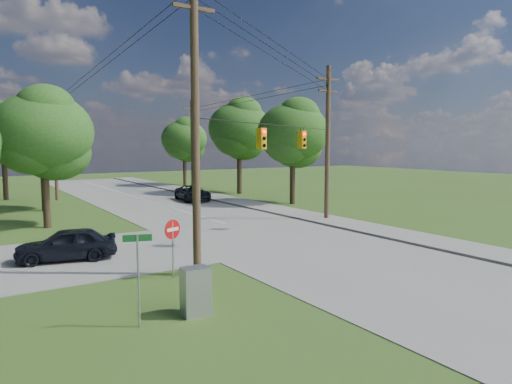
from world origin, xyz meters
TOP-DOWN VIEW (x-y plane):
  - ground at (0.00, 0.00)m, footprint 140.00×140.00m
  - main_road at (2.00, 5.00)m, footprint 10.00×100.00m
  - sidewalk_east at (8.70, 5.00)m, footprint 2.60×100.00m
  - pole_sw at (-4.60, 0.40)m, footprint 2.00×0.32m
  - pole_ne at (8.90, 8.00)m, footprint 2.00×0.32m
  - pole_north_e at (8.90, 30.00)m, footprint 2.00×0.32m
  - pole_north_w at (-5.00, 30.00)m, footprint 2.00×0.32m
  - power_lines at (1.50, 11.54)m, footprint 13.93×29.62m
  - traffic_signals at (2.55, 4.43)m, footprint 4.91×3.27m
  - tree_w_near at (-8.00, 15.00)m, footprint 6.00×6.00m
  - tree_w_mid at (-7.00, 23.00)m, footprint 6.40×6.40m
  - tree_w_far at (-9.00, 33.00)m, footprint 6.00×6.00m
  - tree_e_near at (12.00, 16.00)m, footprint 6.20×6.20m
  - tree_e_mid at (12.50, 26.00)m, footprint 6.60×6.60m
  - tree_e_far at (11.50, 38.00)m, footprint 5.80×5.80m
  - car_cross_dark at (-8.55, 5.56)m, footprint 4.53×2.56m
  - car_main_north at (5.50, 22.66)m, footprint 2.96×5.28m
  - control_cabinet at (-6.51, -3.52)m, footprint 0.86×0.64m
  - do_not_enter_sign at (-5.58, 0.51)m, footprint 0.73×0.29m
  - street_name_sign at (-8.26, -3.50)m, footprint 0.77×0.28m

SIDE VIEW (x-z plane):
  - ground at x=0.00m, z-range 0.00..0.00m
  - main_road at x=2.00m, z-range 0.00..0.03m
  - sidewalk_east at x=8.70m, z-range 0.00..0.12m
  - car_main_north at x=5.50m, z-range 0.03..1.42m
  - control_cabinet at x=-6.51m, z-range 0.00..1.49m
  - car_cross_dark at x=-8.55m, z-range 0.03..1.49m
  - do_not_enter_sign at x=-5.58m, z-range 0.53..2.84m
  - street_name_sign at x=-8.26m, z-range 0.36..3.05m
  - pole_north_e at x=8.90m, z-range 0.13..10.13m
  - pole_north_w at x=-5.00m, z-range 0.13..10.13m
  - pole_ne at x=8.90m, z-range 0.22..10.72m
  - traffic_signals at x=2.55m, z-range 4.97..6.02m
  - tree_e_far at x=11.50m, z-range 1.76..10.08m
  - tree_w_near at x=-8.00m, z-range 1.72..10.12m
  - pole_sw at x=-4.60m, z-range 0.23..12.23m
  - tree_w_far at x=-9.00m, z-range 1.89..10.62m
  - tree_e_near at x=12.00m, z-range 1.85..10.66m
  - tree_w_mid at x=-7.00m, z-range 1.97..11.19m
  - tree_e_mid at x=12.50m, z-range 2.09..11.73m
  - power_lines at x=1.50m, z-range 6.69..11.62m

